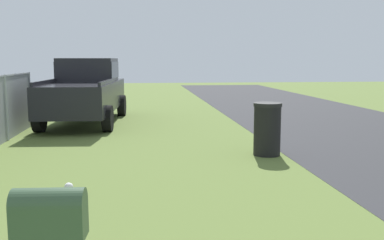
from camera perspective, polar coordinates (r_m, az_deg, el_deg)
name	(u,v)px	position (r m, az deg, el deg)	size (l,w,h in m)	color
mailbox	(50,230)	(2.92, -18.05, -13.45)	(0.23, 0.45, 1.26)	brown
pickup_truck	(86,89)	(14.71, -13.67, 4.01)	(5.56, 2.46, 2.09)	black
trash_bin	(267,129)	(9.49, 9.80, -1.15)	(0.60, 0.60, 1.13)	black
litter_bag_near_hydrant	(69,187)	(7.14, -15.81, -8.43)	(0.14, 0.14, 0.14)	silver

